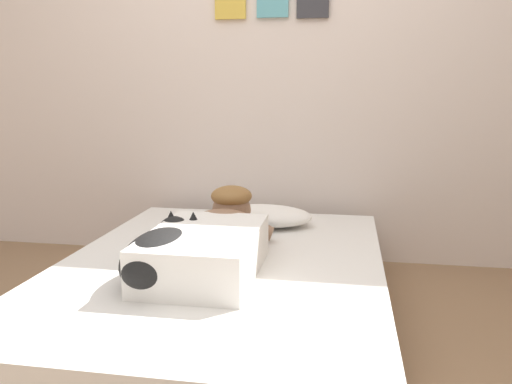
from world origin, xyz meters
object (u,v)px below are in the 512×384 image
Objects in this scene: pillow at (264,216)px; person_lying at (213,239)px; coffee_cup at (253,230)px; cell_phone at (193,273)px; dog at (162,253)px; bed at (222,295)px.

pillow is 0.67m from person_lying.
coffee_cup reaches higher than cell_phone.
dog is at bearing -123.72° from person_lying.
bed is at bearing -100.22° from coffee_cup.
dog reaches higher than bed.
bed is 0.25m from cell_phone.
person_lying reaches higher than coffee_cup.
dog is at bearing -106.65° from pillow.
person_lying is (-0.03, -0.04, 0.27)m from bed.
cell_phone is (0.10, 0.08, -0.10)m from dog.
dog is (-0.17, -0.26, 0.26)m from bed.
bed is 0.66m from pillow.
bed is 3.75× the size of pillow.
coffee_cup is at bearing 77.10° from person_lying.
pillow is 4.16× the size of coffee_cup.
cell_phone is at bearing 37.82° from dog.
cell_phone is (-0.16, -0.80, -0.05)m from pillow.
pillow is 3.71× the size of cell_phone.
dog is at bearing -142.18° from cell_phone.
dog reaches higher than pillow.
pillow is 0.57× the size of person_lying.
coffee_cup is at bearing 69.18° from dog.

